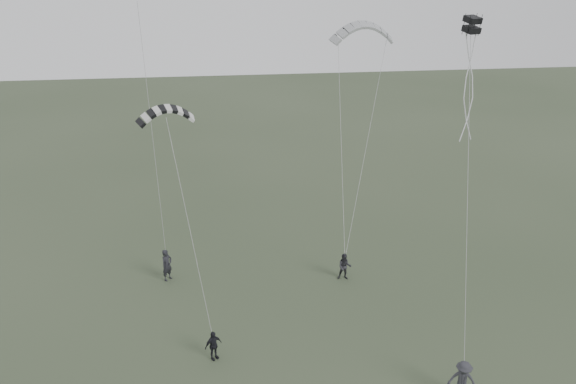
{
  "coord_description": "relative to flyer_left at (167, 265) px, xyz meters",
  "views": [
    {
      "loc": [
        -2.84,
        -21.89,
        17.66
      ],
      "look_at": [
        0.69,
        5.06,
        6.28
      ],
      "focal_mm": 35.0,
      "sensor_mm": 36.0,
      "label": 1
    }
  ],
  "objects": [
    {
      "name": "ground",
      "position": [
        6.17,
        -7.53,
        -0.98
      ],
      "size": [
        140.0,
        140.0,
        0.0
      ],
      "primitive_type": "plane",
      "color": "#313D29",
      "rests_on": "ground"
    },
    {
      "name": "flyer_left",
      "position": [
        0.0,
        0.0,
        0.0
      ],
      "size": [
        0.82,
        0.85,
        1.97
      ],
      "primitive_type": "imported",
      "rotation": [
        0.0,
        0.0,
        0.87
      ],
      "color": "black",
      "rests_on": "ground"
    },
    {
      "name": "flyer_right",
      "position": [
        10.38,
        -1.29,
        -0.16
      ],
      "size": [
        0.9,
        0.76,
        1.65
      ],
      "primitive_type": "imported",
      "rotation": [
        0.0,
        0.0,
        -0.18
      ],
      "color": "#242328",
      "rests_on": "ground"
    },
    {
      "name": "flyer_center",
      "position": [
        2.63,
        -7.53,
        -0.22
      ],
      "size": [
        0.96,
        0.78,
        1.52
      ],
      "primitive_type": "imported",
      "rotation": [
        0.0,
        0.0,
        0.54
      ],
      "color": "black",
      "rests_on": "ground"
    },
    {
      "name": "flyer_far",
      "position": [
        13.21,
        -11.53,
        -0.03
      ],
      "size": [
        1.4,
        1.11,
        1.9
      ],
      "primitive_type": "imported",
      "rotation": [
        0.0,
        0.0,
        -0.38
      ],
      "color": "#29292E",
      "rests_on": "ground"
    },
    {
      "name": "kite_pale_large",
      "position": [
        12.82,
        6.4,
        12.76
      ],
      "size": [
        4.18,
        1.79,
        1.87
      ],
      "primitive_type": null,
      "rotation": [
        0.35,
        0.0,
        0.09
      ],
      "color": "#949799",
      "rests_on": "flyer_right"
    },
    {
      "name": "kite_striped",
      "position": [
        1.04,
        -4.06,
        10.37
      ],
      "size": [
        2.71,
        1.61,
        1.18
      ],
      "primitive_type": null,
      "rotation": [
        0.25,
        0.0,
        0.3
      ],
      "color": "black",
      "rests_on": "flyer_center"
    },
    {
      "name": "kite_box",
      "position": [
        15.25,
        -3.88,
        13.82
      ],
      "size": [
        0.86,
        0.93,
        0.82
      ],
      "primitive_type": null,
      "rotation": [
        0.2,
        0.0,
        0.36
      ],
      "color": "black",
      "rests_on": "flyer_far"
    }
  ]
}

